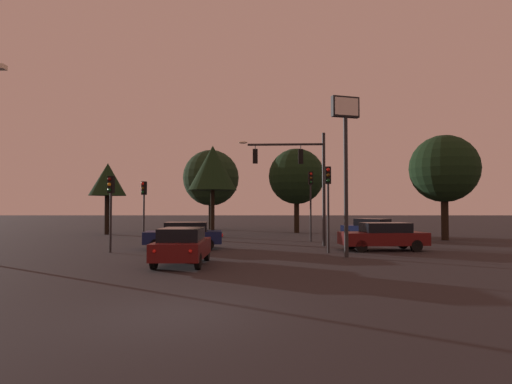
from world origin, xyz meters
name	(u,v)px	position (x,y,z in m)	size (l,w,h in m)	color
ground_plane	(234,236)	(0.00, 24.50, 0.00)	(168.00, 168.00, 0.00)	#262326
traffic_signal_mast_arm	(299,170)	(4.49, 16.31, 4.68)	(5.39, 0.55, 6.97)	#232326
traffic_light_corner_left	(310,192)	(5.54, 19.46, 3.40)	(0.33, 0.37, 4.84)	#232326
traffic_light_corner_right	(143,199)	(-5.78, 18.49, 2.91)	(0.36, 0.38, 4.10)	#232326
traffic_light_median	(327,192)	(5.50, 12.21, 3.17)	(0.32, 0.36, 4.48)	#232326
traffic_light_far_side	(110,198)	(-5.88, 12.43, 2.85)	(0.36, 0.38, 4.00)	#232326
car_nearside_lane	(181,246)	(-1.29, 7.83, 0.79)	(1.92, 4.01, 1.52)	#4C0F0F
car_crossing_left	(184,235)	(-2.33, 14.31, 0.80)	(4.51, 2.22, 1.52)	#0F1947
car_crossing_right	(383,236)	(8.71, 13.43, 0.80)	(4.75, 2.24, 1.52)	#4C0F0F
car_far_lane	(370,229)	(10.18, 21.14, 0.79)	(4.03, 4.27, 1.52)	#0F1947
store_sign_illuminated	(345,140)	(6.03, 10.42, 5.57)	(1.41, 0.64, 7.68)	#232326
tree_behind_sign	(210,178)	(-3.04, 34.65, 5.46)	(5.92, 5.92, 8.44)	black
tree_left_far	(296,177)	(5.50, 29.03, 5.20)	(5.16, 5.16, 7.80)	black
tree_center_horizon	(107,180)	(-11.16, 26.67, 4.71)	(3.16, 3.16, 6.20)	black
tree_right_cluster	(443,169)	(15.31, 20.49, 5.12)	(4.84, 4.84, 7.56)	black
tree_lot_edge	(212,168)	(-1.73, 23.79, 5.49)	(3.88, 3.88, 7.30)	black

